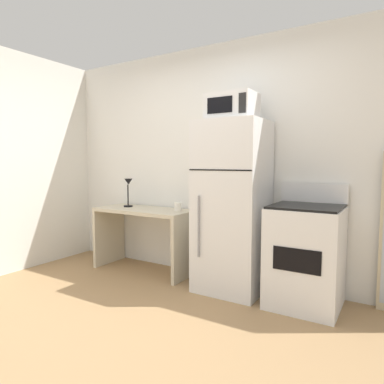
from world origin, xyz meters
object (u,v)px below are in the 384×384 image
at_px(desk, 144,227).
at_px(microwave, 232,107).
at_px(coffee_mug, 178,207).
at_px(refrigerator, 232,207).
at_px(desk_lamp, 128,188).
at_px(oven_range, 305,255).

height_order(desk, microwave, microwave).
bearing_deg(coffee_mug, refrigerator, -7.13).
height_order(desk_lamp, oven_range, desk_lamp).
relative_size(microwave, oven_range, 0.42).
bearing_deg(oven_range, refrigerator, 179.62).
bearing_deg(refrigerator, coffee_mug, 172.87).
xyz_separation_m(desk_lamp, refrigerator, (1.42, -0.05, -0.14)).
bearing_deg(coffee_mug, microwave, -8.79).
relative_size(desk_lamp, coffee_mug, 3.72).
relative_size(desk_lamp, oven_range, 0.32).
bearing_deg(microwave, refrigerator, 90.33).
xyz_separation_m(desk_lamp, microwave, (1.42, -0.07, 0.85)).
height_order(coffee_mug, refrigerator, refrigerator).
xyz_separation_m(desk, oven_range, (1.89, -0.04, -0.06)).
distance_m(desk, microwave, 1.75).
height_order(refrigerator, microwave, microwave).
height_order(refrigerator, oven_range, refrigerator).
bearing_deg(desk_lamp, oven_range, -1.41).
bearing_deg(refrigerator, oven_range, -0.38).
bearing_deg(refrigerator, desk_lamp, 178.06).
relative_size(desk_lamp, refrigerator, 0.21).
height_order(coffee_mug, microwave, microwave).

